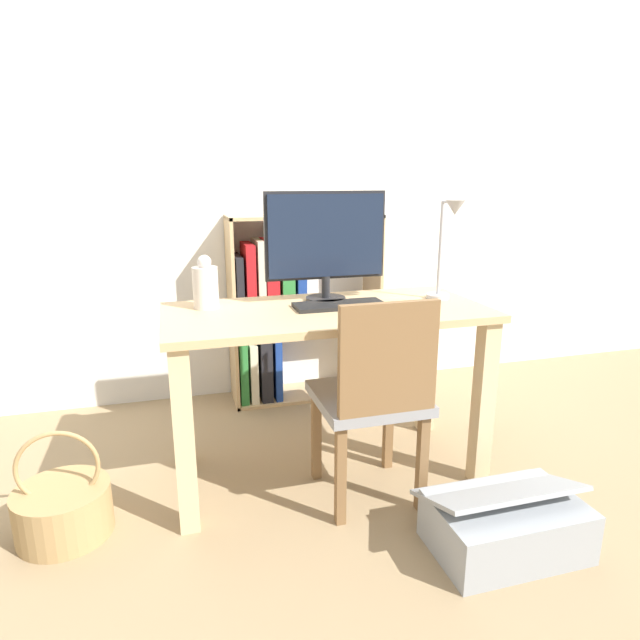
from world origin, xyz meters
The scene contains 11 objects.
ground_plane centered at (0.00, 0.00, 0.00)m, with size 10.00×10.00×0.00m, color #997F5B.
wall_back centered at (0.00, 1.02, 1.30)m, with size 8.00×0.05×2.60m.
desk centered at (0.00, 0.00, 0.58)m, with size 1.29×0.61×0.73m.
monitor centered at (0.04, 0.14, 0.99)m, with size 0.52×0.17×0.46m.
keyboard centered at (0.06, 0.02, 0.73)m, with size 0.37×0.14×0.02m.
vase centered at (-0.46, 0.15, 0.82)m, with size 0.10×0.10×0.22m.
desk_lamp centered at (0.52, -0.01, 0.98)m, with size 0.10×0.19×0.42m.
chair centered at (0.10, -0.27, 0.45)m, with size 0.40×0.40×0.83m.
bookshelf centered at (-0.02, 0.85, 0.53)m, with size 0.84×0.28×1.04m.
basket centered at (-1.02, -0.15, 0.10)m, with size 0.33×0.33×0.40m.
storage_box centered at (0.44, -0.65, 0.10)m, with size 0.51×0.38×0.25m.
Camera 1 is at (-0.60, -2.00, 1.23)m, focal length 30.00 mm.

